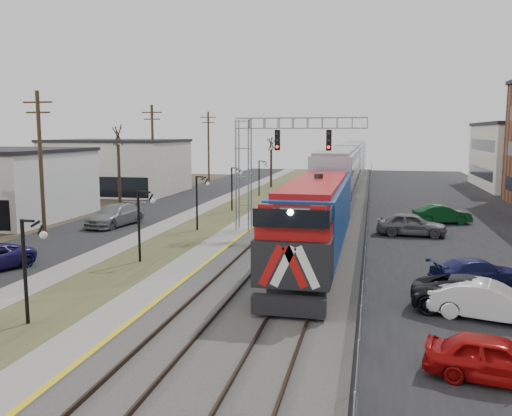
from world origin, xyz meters
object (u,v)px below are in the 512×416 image
(train, at_px, (347,169))
(car_lot_b, at_px, (489,302))
(signal_gantry, at_px, (267,155))
(car_lot_a, at_px, (496,360))

(train, height_order, car_lot_b, train)
(car_lot_b, bearing_deg, signal_gantry, 52.09)
(signal_gantry, bearing_deg, train, 80.86)
(train, height_order, signal_gantry, signal_gantry)
(train, relative_size, signal_gantry, 9.54)
(train, relative_size, car_lot_b, 19.68)
(train, distance_m, car_lot_b, 43.15)
(signal_gantry, relative_size, car_lot_a, 2.28)
(signal_gantry, xyz_separation_m, car_lot_b, (11.70, -15.85, -4.87))
(signal_gantry, xyz_separation_m, car_lot_a, (10.82, -21.34, -4.91))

